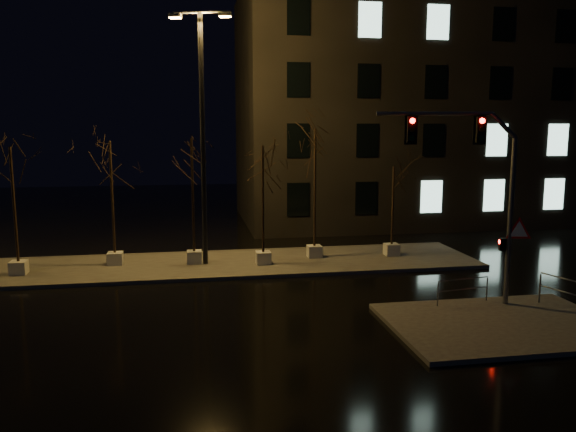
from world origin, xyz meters
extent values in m
plane|color=black|center=(0.00, 0.00, 0.00)|extent=(90.00, 90.00, 0.00)
cube|color=#43403C|center=(0.00, 6.00, 0.07)|extent=(22.00, 5.00, 0.15)
cube|color=#43403C|center=(7.50, -3.50, 0.07)|extent=(7.00, 5.00, 0.15)
cube|color=black|center=(14.00, 18.00, 7.50)|extent=(25.00, 12.00, 15.00)
cube|color=beige|center=(-9.13, 5.41, 0.43)|extent=(0.65, 0.65, 0.55)
cylinder|color=black|center=(-9.13, 5.41, 3.06)|extent=(0.11, 0.11, 4.72)
cube|color=beige|center=(-5.38, 6.45, 0.43)|extent=(0.65, 0.65, 0.55)
cylinder|color=black|center=(-5.38, 6.45, 3.16)|extent=(0.11, 0.11, 4.91)
cube|color=beige|center=(-1.90, 6.16, 0.43)|extent=(0.65, 0.65, 0.55)
cylinder|color=black|center=(-1.90, 6.16, 3.23)|extent=(0.11, 0.11, 5.05)
cube|color=beige|center=(1.15, 5.46, 0.43)|extent=(0.65, 0.65, 0.55)
cylinder|color=black|center=(1.15, 5.46, 3.06)|extent=(0.11, 0.11, 4.72)
cube|color=beige|center=(3.70, 6.38, 0.43)|extent=(0.65, 0.65, 0.55)
cylinder|color=black|center=(3.70, 6.38, 3.43)|extent=(0.11, 0.11, 5.46)
cube|color=beige|center=(7.43, 6.14, 0.43)|extent=(0.65, 0.65, 0.55)
cylinder|color=black|center=(7.43, 6.14, 2.55)|extent=(0.11, 0.11, 3.70)
cylinder|color=slate|center=(8.64, -1.79, 2.99)|extent=(0.17, 0.17, 5.68)
cylinder|color=slate|center=(6.01, -1.22, 6.63)|extent=(3.73, 0.93, 0.13)
cube|color=black|center=(7.53, -1.55, 6.11)|extent=(0.32, 0.26, 0.85)
cube|color=black|center=(5.31, -1.07, 6.11)|extent=(0.32, 0.26, 0.85)
cube|color=black|center=(8.44, -1.75, 2.23)|extent=(0.24, 0.21, 0.43)
cone|color=red|center=(8.91, -1.90, 2.71)|extent=(0.97, 0.24, 0.99)
sphere|color=#FF0C07|center=(8.64, -1.79, 6.39)|extent=(0.17, 0.17, 0.17)
cylinder|color=black|center=(-1.41, 5.91, 5.57)|extent=(0.22, 0.22, 10.84)
cylinder|color=black|center=(-1.41, 5.91, 10.99)|extent=(2.31, 0.80, 0.11)
cube|color=#FF9B32|center=(-2.45, 6.22, 10.82)|extent=(0.61, 0.45, 0.22)
cube|color=#FF9B32|center=(-0.37, 5.60, 10.82)|extent=(0.61, 0.45, 0.22)
cylinder|color=slate|center=(6.21, -1.65, 0.56)|extent=(0.05, 0.05, 0.82)
cylinder|color=slate|center=(8.19, -1.35, 0.56)|extent=(0.05, 0.05, 0.82)
cylinder|color=slate|center=(7.20, -1.50, 1.01)|extent=(1.98, 0.34, 0.04)
cylinder|color=slate|center=(7.20, -1.50, 0.65)|extent=(1.98, 0.34, 0.04)
cylinder|color=slate|center=(9.88, -1.87, 0.66)|extent=(0.06, 0.06, 1.01)
cylinder|color=slate|center=(10.23, -2.94, 1.22)|extent=(0.74, 2.15, 0.04)
cylinder|color=slate|center=(10.23, -2.94, 0.77)|extent=(0.74, 2.15, 0.04)
camera|label=1|loc=(-1.98, -18.93, 6.09)|focal=35.00mm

